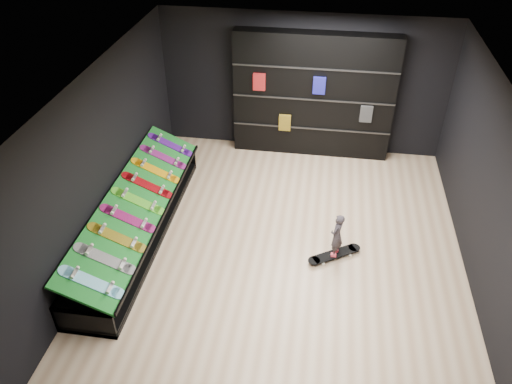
# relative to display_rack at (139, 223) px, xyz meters

# --- Properties ---
(floor) EXTENTS (6.00, 7.00, 0.01)m
(floor) POSITION_rel_display_rack_xyz_m (2.55, 0.00, -0.25)
(floor) COLOR #CEAF8B
(floor) RESTS_ON ground
(ceiling) EXTENTS (6.00, 7.00, 0.01)m
(ceiling) POSITION_rel_display_rack_xyz_m (2.55, 0.00, 2.75)
(ceiling) COLOR white
(ceiling) RESTS_ON ground
(wall_back) EXTENTS (6.00, 0.02, 3.00)m
(wall_back) POSITION_rel_display_rack_xyz_m (2.55, 3.50, 1.25)
(wall_back) COLOR black
(wall_back) RESTS_ON ground
(wall_front) EXTENTS (6.00, 0.02, 3.00)m
(wall_front) POSITION_rel_display_rack_xyz_m (2.55, -3.50, 1.25)
(wall_front) COLOR black
(wall_front) RESTS_ON ground
(wall_left) EXTENTS (0.02, 7.00, 3.00)m
(wall_left) POSITION_rel_display_rack_xyz_m (-0.45, 0.00, 1.25)
(wall_left) COLOR black
(wall_left) RESTS_ON ground
(wall_right) EXTENTS (0.02, 7.00, 3.00)m
(wall_right) POSITION_rel_display_rack_xyz_m (5.55, 0.00, 1.25)
(wall_right) COLOR black
(wall_right) RESTS_ON ground
(display_rack) EXTENTS (0.90, 4.50, 0.50)m
(display_rack) POSITION_rel_display_rack_xyz_m (0.00, 0.00, 0.00)
(display_rack) COLOR black
(display_rack) RESTS_ON ground
(turf_ramp) EXTENTS (0.92, 4.50, 0.46)m
(turf_ramp) POSITION_rel_display_rack_xyz_m (0.05, 0.00, 0.46)
(turf_ramp) COLOR #0F5F19
(turf_ramp) RESTS_ON display_rack
(back_shelving) EXTENTS (3.33, 0.39, 2.67)m
(back_shelving) POSITION_rel_display_rack_xyz_m (2.79, 3.32, 1.08)
(back_shelving) COLOR black
(back_shelving) RESTS_ON ground
(floor_skateboard) EXTENTS (0.94, 0.71, 0.09)m
(floor_skateboard) POSITION_rel_display_rack_xyz_m (3.42, -0.09, -0.20)
(floor_skateboard) COLOR black
(floor_skateboard) RESTS_ON ground
(child) EXTENTS (0.19, 0.22, 0.48)m
(child) POSITION_rel_display_rack_xyz_m (3.42, -0.09, 0.08)
(child) COLOR black
(child) RESTS_ON floor_skateboard
(display_board_0) EXTENTS (0.93, 0.22, 0.50)m
(display_board_0) POSITION_rel_display_rack_xyz_m (0.06, -1.90, 0.49)
(display_board_0) COLOR #0CB2E5
(display_board_0) RESTS_ON turf_ramp
(display_board_1) EXTENTS (0.93, 0.22, 0.50)m
(display_board_1) POSITION_rel_display_rack_xyz_m (0.06, -1.42, 0.49)
(display_board_1) COLOR black
(display_board_1) RESTS_ON turf_ramp
(display_board_2) EXTENTS (0.93, 0.22, 0.50)m
(display_board_2) POSITION_rel_display_rack_xyz_m (0.06, -0.95, 0.49)
(display_board_2) COLOR yellow
(display_board_2) RESTS_ON turf_ramp
(display_board_3) EXTENTS (0.93, 0.22, 0.50)m
(display_board_3) POSITION_rel_display_rack_xyz_m (0.06, -0.48, 0.49)
(display_board_3) COLOR #E5198C
(display_board_3) RESTS_ON turf_ramp
(display_board_4) EXTENTS (0.93, 0.22, 0.50)m
(display_board_4) POSITION_rel_display_rack_xyz_m (0.06, 0.00, 0.49)
(display_board_4) COLOR green
(display_board_4) RESTS_ON turf_ramp
(display_board_5) EXTENTS (0.93, 0.22, 0.50)m
(display_board_5) POSITION_rel_display_rack_xyz_m (0.06, 0.48, 0.49)
(display_board_5) COLOR red
(display_board_5) RESTS_ON turf_ramp
(display_board_6) EXTENTS (0.93, 0.22, 0.50)m
(display_board_6) POSITION_rel_display_rack_xyz_m (0.06, 0.95, 0.49)
(display_board_6) COLOR yellow
(display_board_6) RESTS_ON turf_ramp
(display_board_7) EXTENTS (0.93, 0.22, 0.50)m
(display_board_7) POSITION_rel_display_rack_xyz_m (0.06, 1.42, 0.49)
(display_board_7) COLOR #2626BF
(display_board_7) RESTS_ON turf_ramp
(display_board_8) EXTENTS (0.93, 0.22, 0.50)m
(display_board_8) POSITION_rel_display_rack_xyz_m (0.06, 1.90, 0.49)
(display_board_8) COLOR purple
(display_board_8) RESTS_ON turf_ramp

